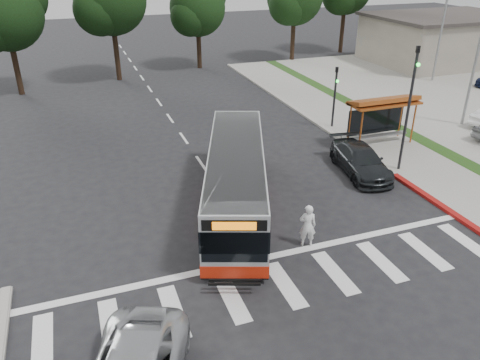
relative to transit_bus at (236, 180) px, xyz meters
name	(u,v)px	position (x,y,z in m)	size (l,w,h in m)	color
ground	(238,216)	(-0.18, -0.69, -1.41)	(140.00, 140.00, 0.00)	black
sidewalk_east	(354,127)	(10.82, 7.31, -1.35)	(4.00, 40.00, 0.12)	gray
curb_east	(327,130)	(8.82, 7.31, -1.33)	(0.30, 40.00, 0.15)	#9E9991
curb_east_red	(435,201)	(8.82, -2.69, -1.33)	(0.32, 6.00, 0.15)	maroon
parking_lot	(475,101)	(22.82, 9.31, -1.36)	(18.00, 36.00, 0.10)	gray
commercial_building	(444,40)	(29.82, 21.31, 0.79)	(14.00, 10.00, 4.40)	#A29888
building_roof_cap	(448,16)	(29.82, 21.31, 3.14)	(14.60, 10.60, 0.30)	#383330
crosswalk_ladder	(285,284)	(-0.18, -5.69, -1.40)	(18.00, 2.60, 0.01)	silver
bus_shelter	(383,106)	(10.62, 4.42, 0.94)	(4.20, 1.60, 2.86)	#A14C1A
traffic_signal_ne_tall	(410,100)	(9.42, 0.81, 2.47)	(0.18, 0.37, 6.50)	black
traffic_signal_ne_short	(335,91)	(9.42, 7.81, 1.07)	(0.18, 0.37, 4.00)	black
lot_light_mid	(445,11)	(23.82, 15.31, 4.50)	(1.90, 0.35, 9.01)	gray
tree_north_b	(198,7)	(5.89, 27.37, 4.25)	(5.72, 5.33, 8.43)	black
tree_north_c	(6,12)	(-10.10, 23.38, 4.88)	(6.16, 5.74, 9.30)	black
transit_bus	(236,180)	(0.00, 0.00, 0.00)	(2.36, 10.91, 2.82)	silver
pedestrian	(307,226)	(1.63, -3.75, -0.50)	(0.66, 0.44, 1.82)	white
dark_sedan	(360,160)	(7.32, 1.31, -0.70)	(1.98, 4.86, 1.41)	black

